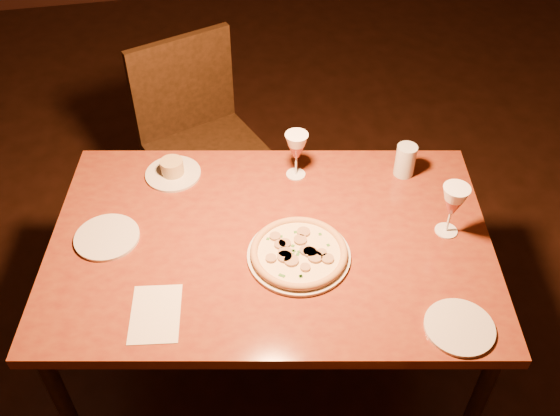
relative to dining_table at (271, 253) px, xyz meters
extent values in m
plane|color=black|center=(-0.14, 0.00, -0.69)|extent=(7.00, 7.00, 0.00)
cube|color=brown|center=(0.00, 0.00, 0.05)|extent=(1.56, 1.17, 0.04)
cylinder|color=black|center=(-0.71, -0.26, -0.33)|extent=(0.05, 0.05, 0.71)
cylinder|color=black|center=(-0.55, 0.51, -0.33)|extent=(0.05, 0.05, 0.71)
cylinder|color=black|center=(0.55, -0.51, -0.33)|extent=(0.05, 0.05, 0.71)
cylinder|color=black|center=(0.71, 0.26, -0.33)|extent=(0.05, 0.05, 0.71)
cube|color=black|center=(-0.12, 0.78, -0.19)|extent=(0.60, 0.60, 0.04)
cube|color=black|center=(-0.20, 0.98, 0.05)|extent=(0.45, 0.19, 0.44)
cylinder|color=black|center=(-0.23, 0.54, -0.45)|extent=(0.04, 0.04, 0.47)
cylinder|color=black|center=(-0.36, 0.89, -0.45)|extent=(0.04, 0.04, 0.47)
cylinder|color=black|center=(0.12, 0.67, -0.45)|extent=(0.04, 0.04, 0.47)
cylinder|color=black|center=(-0.01, 1.02, -0.45)|extent=(0.04, 0.04, 0.47)
cylinder|color=silver|center=(0.07, -0.10, 0.07)|extent=(0.32, 0.32, 0.01)
cylinder|color=beige|center=(0.07, -0.10, 0.08)|extent=(0.29, 0.29, 0.01)
torus|color=tan|center=(0.07, -0.10, 0.09)|extent=(0.30, 0.30, 0.02)
cylinder|color=silver|center=(-0.28, 0.38, 0.07)|extent=(0.20, 0.20, 0.01)
cylinder|color=tan|center=(-0.28, 0.38, 0.10)|extent=(0.08, 0.08, 0.05)
cylinder|color=silver|center=(0.52, 0.22, 0.13)|extent=(0.07, 0.07, 0.12)
cylinder|color=silver|center=(-0.51, 0.10, 0.07)|extent=(0.21, 0.21, 0.01)
cylinder|color=silver|center=(0.45, -0.44, 0.07)|extent=(0.20, 0.20, 0.01)
cube|color=silver|center=(-0.38, -0.23, 0.07)|extent=(0.17, 0.22, 0.00)
camera|label=1|loc=(-0.24, -1.35, 1.51)|focal=40.00mm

